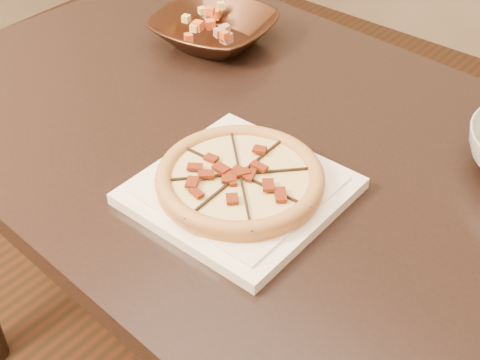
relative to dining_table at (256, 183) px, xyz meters
The scene contains 5 objects.
dining_table is the anchor object (origin of this frame).
plate 0.21m from the dining_table, 59.86° to the right, with size 0.27×0.27×0.02m.
pizza 0.22m from the dining_table, 59.87° to the right, with size 0.25×0.25×0.03m.
bronze_bowl 0.35m from the dining_table, 144.01° to the left, with size 0.23×0.23×0.06m, color #462819.
mixed_dish 0.37m from the dining_table, 144.23° to the left, with size 0.08×0.11×0.03m.
Camera 1 is at (0.61, -0.58, 1.39)m, focal length 50.00 mm.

